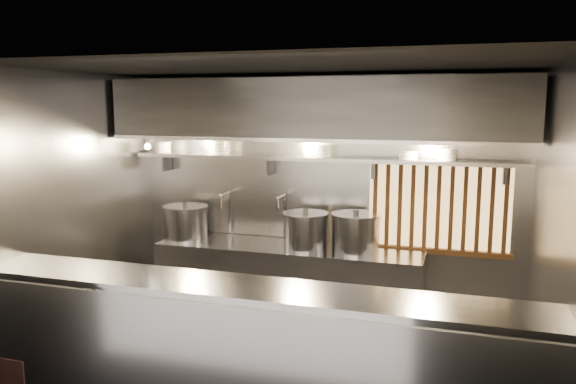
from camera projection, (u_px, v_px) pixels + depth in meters
The scene contains 23 objects.
floor at pixel (284, 370), 5.29m from camera, with size 4.50×4.50×0.00m, color black.
ceiling at pixel (283, 67), 4.86m from camera, with size 4.50×4.50×0.00m, color black.
wall_back at pixel (323, 199), 6.49m from camera, with size 4.50×4.50×0.00m, color gray.
wall_left at pixel (74, 211), 5.74m from camera, with size 3.00×3.00×0.00m, color gray.
wall_right at pixel (555, 243), 4.42m from camera, with size 3.00×3.00×0.00m, color gray.
serving_counter at pixel (245, 357), 4.30m from camera, with size 4.50×0.56×1.13m.
cooking_bench at pixel (289, 285), 6.38m from camera, with size 3.00×0.70×0.90m, color #9E9EA3.
bowl_shelf at pixel (319, 159), 6.25m from camera, with size 4.40×0.34×0.04m, color #9E9EA3.
exhaust_hood at pixel (315, 110), 5.96m from camera, with size 4.40×0.81×0.65m.
wood_screen at pixel (438, 207), 6.07m from camera, with size 1.56×0.09×1.04m.
faucet_left at pixel (227, 203), 6.72m from camera, with size 0.04×0.30×0.50m.
faucet_right at pixel (282, 206), 6.51m from camera, with size 0.04×0.30×0.50m.
heat_lamp at pixel (146, 141), 6.33m from camera, with size 0.25×0.35×0.20m.
pendant_bulb at pixel (308, 152), 6.15m from camera, with size 0.09×0.09×0.19m.
stock_pot_left at pixel (186, 222), 6.63m from camera, with size 0.61×0.61×0.44m.
stock_pot_mid at pixel (305, 230), 6.19m from camera, with size 0.59×0.59×0.44m.
stock_pot_right at pixel (356, 233), 6.04m from camera, with size 0.58×0.58×0.46m.
red_placard at pixel (12, 379), 4.70m from camera, with size 0.25×0.02×0.35m, color red.
bowl_stack_0 at pixel (163, 147), 6.81m from camera, with size 0.21×0.21×0.13m.
bowl_stack_1 at pixel (221, 147), 6.58m from camera, with size 0.23×0.23×0.17m.
bowl_stack_2 at pixel (323, 151), 6.22m from camera, with size 0.20×0.20×0.13m.
bowl_stack_3 at pixel (408, 155), 5.95m from camera, with size 0.22×0.22×0.09m.
bowl_stack_4 at pixel (447, 154), 5.84m from camera, with size 0.21×0.21×0.13m.
Camera 1 is at (1.51, -4.73, 2.48)m, focal length 35.00 mm.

